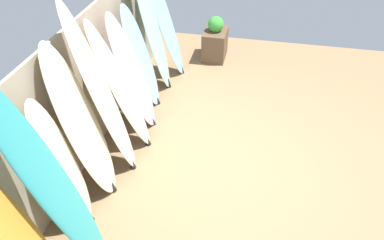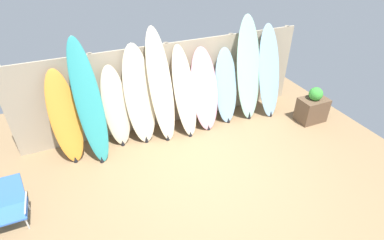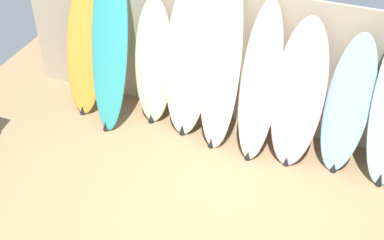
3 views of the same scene
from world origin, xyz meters
name	(u,v)px [view 3 (image 3 of 3)]	position (x,y,z in m)	size (l,w,h in m)	color
ground	(194,234)	(0.00, 0.00, 0.00)	(7.68, 7.68, 0.00)	#8E704C
fence_back	(253,62)	(0.00, 2.01, 0.90)	(6.08, 0.11, 1.80)	tan
surfboard_orange_0	(85,49)	(-2.09, 1.64, 0.84)	(0.54, 0.62, 1.69)	orange
surfboard_teal_1	(110,42)	(-1.64, 1.51, 1.10)	(0.54, 0.79, 2.22)	teal
surfboard_cream_2	(154,63)	(-1.17, 1.71, 0.80)	(0.52, 0.44, 1.62)	beige
surfboard_cream_3	(188,60)	(-0.70, 1.68, 0.96)	(0.58, 0.53, 1.94)	beige
surfboard_cream_4	(221,60)	(-0.28, 1.61, 1.09)	(0.55, 0.67, 2.21)	beige
surfboard_cream_5	(260,83)	(0.20, 1.60, 0.89)	(0.48, 0.74, 1.80)	beige
surfboard_pink_6	(299,95)	(0.65, 1.60, 0.84)	(0.58, 0.57, 1.70)	pink
surfboard_skyblue_7	(348,106)	(1.18, 1.65, 0.79)	(0.54, 0.56, 1.60)	#8CB7D6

